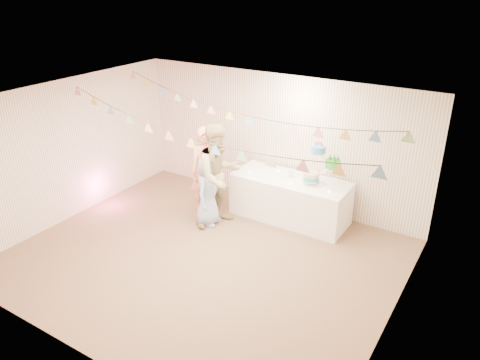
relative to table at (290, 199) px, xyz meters
The scene contains 23 objects.
floor 2.10m from the table, 106.22° to the right, with size 6.00×6.00×0.00m, color brown.
ceiling 3.01m from the table, 106.22° to the right, with size 6.00×6.00×0.00m, color silver.
back_wall 1.18m from the table, 137.63° to the left, with size 6.00×6.00×0.00m, color white.
front_wall 4.60m from the table, 97.32° to the right, with size 6.00×6.00×0.00m, color white.
left_wall 4.18m from the table, 151.07° to the right, with size 5.00×5.00×0.00m, color white.
right_wall 3.25m from the table, 39.17° to the right, with size 5.00×5.00×0.00m, color white.
table is the anchor object (origin of this frame).
cake_stand 0.90m from the table, ahead, with size 0.67×0.40×0.75m, color silver, non-canonical shape.
cake_bottom 0.58m from the table, ahead, with size 0.31×0.31×0.15m, color #25A6AF, non-canonical shape.
cake_middle 1.02m from the table, 10.86° to the left, with size 0.27×0.27×0.22m, color green, non-canonical shape.
cake_top_tier 1.08m from the table, ahead, with size 0.25×0.25×0.19m, color #428FCF, non-canonical shape.
platter 0.68m from the table, behind, with size 0.36×0.36×0.02m, color white.
posy 0.42m from the table, 126.76° to the left, with size 0.14×0.14×0.16m, color white, non-canonical shape.
person_adult_a 1.64m from the table, 154.70° to the right, with size 0.64×0.42×1.75m, color #ED9F7C.
person_adult_b 1.44m from the table, 140.41° to the right, with size 0.93×0.73×1.92m, color tan.
person_child 1.56m from the table, 140.80° to the right, with size 0.66×0.43×1.34m, color #97B0D6.
bunting_back 2.20m from the table, 123.27° to the right, with size 5.60×1.10×0.40m, color pink, non-canonical shape.
bunting_front 2.95m from the table, 104.79° to the right, with size 5.60×0.90×0.36m, color #72A5E5, non-canonical shape.
tealight_0 0.92m from the table, 169.38° to the right, with size 0.04×0.04×0.03m, color #FFD88C.
tealight_1 0.58m from the table, 152.78° to the left, with size 0.04×0.04×0.03m, color #FFD88C.
tealight_2 0.49m from the table, 65.56° to the right, with size 0.04×0.04×0.03m, color #FFD88C.
tealight_3 0.59m from the table, 32.15° to the left, with size 0.04×0.04×0.03m, color #FFD88C.
tealight_4 0.94m from the table, 12.38° to the right, with size 0.04×0.04×0.03m, color #FFD88C.
Camera 1 is at (3.94, -5.20, 4.32)m, focal length 35.00 mm.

